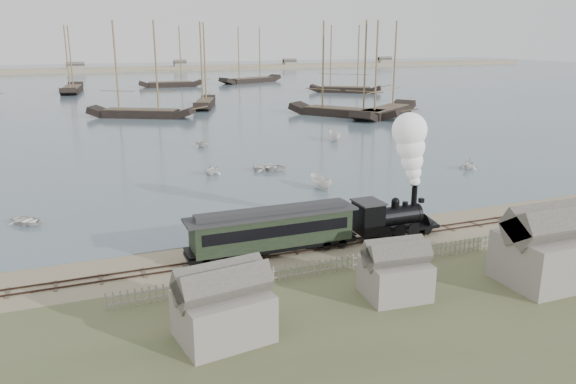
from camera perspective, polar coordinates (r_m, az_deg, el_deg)
name	(u,v)px	position (r m, az deg, el deg)	size (l,w,h in m)	color
ground	(297,241)	(47.64, 0.94, -5.01)	(600.00, 600.00, 0.00)	gray
harbor_water	(113,85)	(212.48, -17.35, 10.38)	(600.00, 336.00, 0.06)	#4A5F6A
rail_track	(307,249)	(45.91, 1.91, -5.77)	(120.00, 1.80, 0.16)	#33231B
picket_fence_west	(250,286)	(39.50, -3.92, -9.55)	(19.00, 0.10, 1.20)	gray
picket_fence_east	(476,251)	(47.93, 18.55, -5.73)	(15.00, 0.10, 1.20)	gray
shed_left	(224,338)	(33.53, -6.52, -14.51)	(5.00, 4.00, 4.10)	gray
shed_mid	(394,296)	(38.73, 10.72, -10.34)	(4.00, 3.50, 3.60)	gray
shed_right	(543,282)	(43.96, 24.51, -8.31)	(6.00, 5.00, 5.10)	gray
far_spit	(98,72)	(292.11, -18.75, 11.50)	(500.00, 20.00, 1.80)	tan
locomotive	(407,183)	(48.79, 12.00, 0.95)	(8.21, 3.07, 10.24)	black
passenger_coach	(273,229)	(44.15, -1.58, -3.77)	(13.81, 2.66, 3.35)	black
beached_dinghy	(299,236)	(47.82, 1.17, -4.48)	(3.38, 2.41, 0.70)	silver
rowboat_0	(28,221)	(56.73, -24.92, -2.65)	(3.44, 2.46, 0.71)	silver
rowboat_1	(212,169)	(70.51, -7.71, 2.34)	(2.70, 2.33, 1.42)	silver
rowboat_2	(321,182)	(63.48, 3.32, 1.00)	(3.82, 1.44, 1.48)	silver
rowboat_3	(270,167)	(71.92, -1.83, 2.52)	(4.31, 3.08, 0.89)	silver
rowboat_4	(469,164)	(76.46, 17.90, 2.75)	(2.68, 2.31, 1.41)	silver
rowboat_5	(334,136)	(93.05, 4.72, 5.69)	(4.08, 1.54, 1.58)	silver
rowboat_7	(201,143)	(88.20, -8.82, 4.98)	(2.78, 2.40, 1.47)	silver
schooner_2	(138,69)	(123.07, -14.99, 11.95)	(22.60, 5.22, 20.00)	black
schooner_3	(203,65)	(137.82, -8.59, 12.63)	(18.22, 4.20, 20.00)	black
schooner_4	(387,69)	(123.34, 9.98, 12.25)	(24.87, 5.74, 20.00)	black
schooner_5	(346,59)	(174.13, 5.90, 13.30)	(21.62, 4.99, 20.00)	black
schooner_7	(69,59)	(186.15, -21.36, 12.49)	(24.09, 5.56, 20.00)	black
schooner_8	(169,57)	(196.48, -11.96, 13.31)	(20.97, 4.84, 20.00)	black
schooner_9	(250,55)	(211.25, -3.84, 13.74)	(26.29, 6.07, 20.00)	black
schooner_10	(346,69)	(121.35, 5.88, 12.34)	(25.43, 5.87, 20.00)	black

